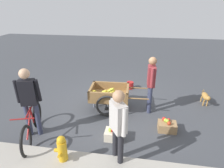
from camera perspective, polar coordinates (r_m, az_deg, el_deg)
ground_plane at (r=5.92m, az=0.48°, el=-6.43°), size 24.00×24.00×0.00m
fruit_cart at (r=5.58m, az=-0.73°, el=-3.34°), size 1.68×0.97×0.70m
vendor_person at (r=5.34m, az=11.54°, el=1.16°), size 0.22×0.57×1.61m
bicycle at (r=4.82m, az=-22.68°, el=-11.33°), size 0.62×1.61×0.85m
cyclist_person at (r=4.63m, az=-23.50°, el=-3.58°), size 0.50×0.29×1.67m
dog at (r=6.52m, az=26.04°, el=-3.38°), size 0.19×0.67×0.40m
fire_hydrant at (r=3.99m, az=-14.56°, el=-18.66°), size 0.25×0.25×0.67m
plastic_bucket at (r=7.02m, az=5.38°, el=-0.35°), size 0.25×0.25×0.25m
apple_crate at (r=5.02m, az=16.02°, el=-11.87°), size 0.44×0.32×0.32m
mixed_fruit_crate at (r=4.58m, az=0.74°, el=-14.75°), size 0.44×0.32×0.32m
bystander_person at (r=3.51m, az=1.85°, el=-11.43°), size 0.36×0.52×1.59m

